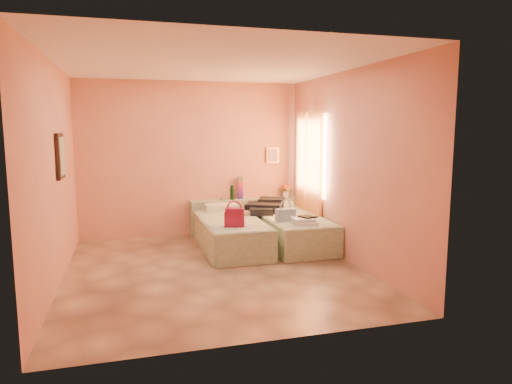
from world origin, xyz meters
TOP-DOWN VIEW (x-y plane):
  - ground at (0.00, 0.00)m, footprint 4.50×4.50m
  - room_walls at (0.21, 0.57)m, footprint 4.02×4.51m
  - headboard_ledge at (0.98, 2.10)m, footprint 2.05×0.30m
  - bed_left at (0.46, 1.05)m, footprint 0.92×2.01m
  - bed_right at (1.50, 1.02)m, footprint 0.92×2.01m
  - water_bottle at (0.72, 2.07)m, footprint 0.08×0.08m
  - rainbow_box at (0.90, 2.16)m, footprint 0.09×0.09m
  - small_dish at (0.54, 2.06)m, footprint 0.12×0.12m
  - green_book at (1.36, 2.07)m, footprint 0.21×0.16m
  - flower_vase at (1.80, 2.12)m, footprint 0.26×0.26m
  - magenta_handbag at (0.40, 0.48)m, footprint 0.33×0.24m
  - khaki_garment at (0.71, 1.33)m, footprint 0.37×0.32m
  - clothes_pile at (1.22, 1.52)m, footprint 0.82×0.82m
  - blue_handbag at (1.26, 0.64)m, footprint 0.32×0.16m
  - towel_stack at (1.47, 0.31)m, footprint 0.39×0.35m
  - sandal_pair at (1.52, 0.35)m, footprint 0.25×0.28m

SIDE VIEW (x-z plane):
  - ground at x=0.00m, z-range 0.00..0.00m
  - bed_left at x=0.46m, z-range 0.00..0.50m
  - bed_right at x=1.50m, z-range 0.00..0.50m
  - headboard_ledge at x=0.98m, z-range 0.00..0.65m
  - khaki_garment at x=0.71m, z-range 0.50..0.56m
  - towel_stack at x=1.47m, z-range 0.50..0.60m
  - clothes_pile at x=1.22m, z-range 0.50..0.70m
  - blue_handbag at x=1.26m, z-range 0.50..0.70m
  - sandal_pair at x=1.52m, z-range 0.60..0.62m
  - magenta_handbag at x=0.40m, z-range 0.50..0.78m
  - small_dish at x=0.54m, z-range 0.65..0.68m
  - green_book at x=1.36m, z-range 0.65..0.68m
  - water_bottle at x=0.72m, z-range 0.65..0.91m
  - flower_vase at x=1.80m, z-range 0.65..0.94m
  - rainbow_box at x=0.90m, z-range 0.65..1.05m
  - room_walls at x=0.21m, z-range 0.38..3.19m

